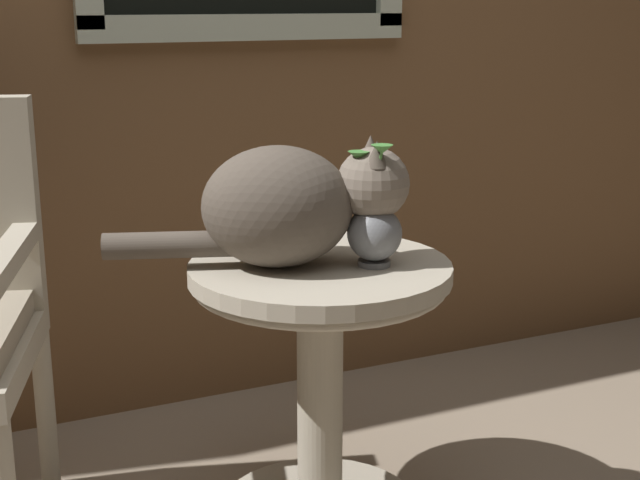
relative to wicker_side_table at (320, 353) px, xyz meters
name	(u,v)px	position (x,y,z in m)	size (l,w,h in m)	color
wicker_side_table	(320,353)	(0.00, 0.00, 0.00)	(0.55, 0.55, 0.61)	#B2A893
cat	(288,204)	(-0.07, 0.01, 0.33)	(0.61, 0.34, 0.26)	brown
pewter_vase_with_ivy	(374,226)	(0.09, -0.06, 0.29)	(0.11, 0.12, 0.26)	slate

